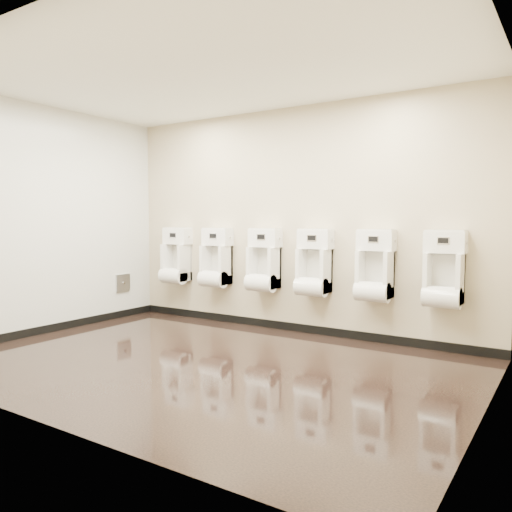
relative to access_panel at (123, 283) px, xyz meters
The scene contains 16 objects.
ground 2.80m from the access_panel, 25.81° to the right, with size 5.00×3.50×0.00m, color black.
ceiling 3.59m from the access_panel, 25.81° to the right, with size 5.00×3.50×0.00m, color white.
back_wall 2.70m from the access_panel, 12.50° to the left, with size 5.00×0.02×2.80m, color #C2B391.
front_wall 3.96m from the access_panel, 49.93° to the right, with size 5.00×0.02×2.80m, color #C2B391.
left_wall 1.50m from the access_panel, 90.87° to the right, with size 0.02×3.50×2.80m, color #C2B391.
right_wall 5.20m from the access_panel, 13.54° to the right, with size 0.02×3.50×2.80m, color #C2B391.
tile_overlay_left 1.50m from the access_panel, 90.63° to the right, with size 0.01×3.50×2.80m, color silver.
skirting_back 2.58m from the access_panel, 12.23° to the left, with size 5.00×0.02×0.10m, color black.
skirting_left 1.28m from the access_panel, 90.30° to the right, with size 0.02×3.50×0.10m, color black.
access_panel is the anchor object (origin of this frame).
urinal_0 0.84m from the access_panel, 32.10° to the left, with size 0.42×0.32×0.79m.
urinal_1 1.47m from the access_panel, 16.59° to the left, with size 0.42×0.32×0.79m.
urinal_2 2.20m from the access_panel, 10.84° to the left, with size 0.42×0.32×0.79m.
urinal_3 2.90m from the access_panel, ahead, with size 0.42×0.32×0.79m.
urinal_4 3.64m from the access_panel, ahead, with size 0.42×0.32×0.79m.
urinal_5 4.38m from the access_panel, ahead, with size 0.42×0.32×0.79m.
Camera 1 is at (3.02, -3.76, 1.39)m, focal length 35.00 mm.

